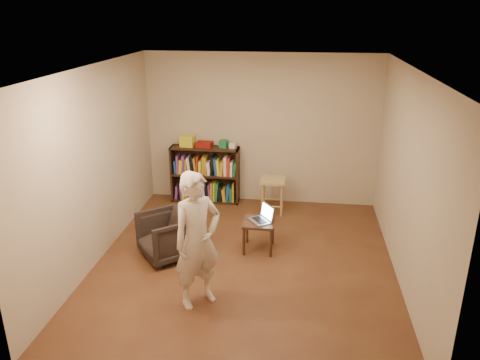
# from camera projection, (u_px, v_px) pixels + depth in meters

# --- Properties ---
(floor) EXTENTS (4.50, 4.50, 0.00)m
(floor) POSITION_uv_depth(u_px,v_px,m) (245.00, 262.00, 6.39)
(floor) COLOR #4F2619
(floor) RESTS_ON ground
(ceiling) EXTENTS (4.50, 4.50, 0.00)m
(ceiling) POSITION_uv_depth(u_px,v_px,m) (245.00, 69.00, 5.49)
(ceiling) COLOR silver
(ceiling) RESTS_ON wall_back
(wall_back) EXTENTS (4.00, 0.00, 4.00)m
(wall_back) POSITION_uv_depth(u_px,v_px,m) (261.00, 130.00, 8.03)
(wall_back) COLOR #C4B894
(wall_back) RESTS_ON floor
(wall_left) EXTENTS (0.00, 4.50, 4.50)m
(wall_left) POSITION_uv_depth(u_px,v_px,m) (95.00, 166.00, 6.19)
(wall_left) COLOR #C4B894
(wall_left) RESTS_ON floor
(wall_right) EXTENTS (0.00, 4.50, 4.50)m
(wall_right) POSITION_uv_depth(u_px,v_px,m) (408.00, 180.00, 5.69)
(wall_right) COLOR #C4B894
(wall_right) RESTS_ON floor
(bookshelf) EXTENTS (1.20, 0.30, 1.00)m
(bookshelf) POSITION_uv_depth(u_px,v_px,m) (205.00, 177.00, 8.31)
(bookshelf) COLOR black
(bookshelf) RESTS_ON floor
(box_yellow) EXTENTS (0.25, 0.19, 0.19)m
(box_yellow) POSITION_uv_depth(u_px,v_px,m) (187.00, 141.00, 8.12)
(box_yellow) COLOR yellow
(box_yellow) RESTS_ON bookshelf
(red_cloth) EXTENTS (0.29, 0.22, 0.09)m
(red_cloth) POSITION_uv_depth(u_px,v_px,m) (204.00, 144.00, 8.11)
(red_cloth) COLOR maroon
(red_cloth) RESTS_ON bookshelf
(box_green) EXTENTS (0.15, 0.15, 0.13)m
(box_green) POSITION_uv_depth(u_px,v_px,m) (224.00, 144.00, 8.06)
(box_green) COLOR #1F753E
(box_green) RESTS_ON bookshelf
(box_white) EXTENTS (0.12, 0.12, 0.08)m
(box_white) POSITION_uv_depth(u_px,v_px,m) (233.00, 146.00, 8.05)
(box_white) COLOR white
(box_white) RESTS_ON bookshelf
(stool) EXTENTS (0.41, 0.41, 0.59)m
(stool) POSITION_uv_depth(u_px,v_px,m) (273.00, 186.00, 7.83)
(stool) COLOR tan
(stool) RESTS_ON floor
(armchair) EXTENTS (0.97, 0.97, 0.64)m
(armchair) POSITION_uv_depth(u_px,v_px,m) (167.00, 235.00, 6.45)
(armchair) COLOR black
(armchair) RESTS_ON floor
(side_table) EXTENTS (0.44, 0.44, 0.45)m
(side_table) POSITION_uv_depth(u_px,v_px,m) (259.00, 226.00, 6.61)
(side_table) COLOR black
(side_table) RESTS_ON floor
(laptop) EXTENTS (0.39, 0.40, 0.23)m
(laptop) POSITION_uv_depth(u_px,v_px,m) (263.00, 217.00, 6.59)
(laptop) COLOR #B9B9BE
(laptop) RESTS_ON side_table
(person) EXTENTS (0.70, 0.69, 1.62)m
(person) POSITION_uv_depth(u_px,v_px,m) (197.00, 240.00, 5.26)
(person) COLOR beige
(person) RESTS_ON floor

